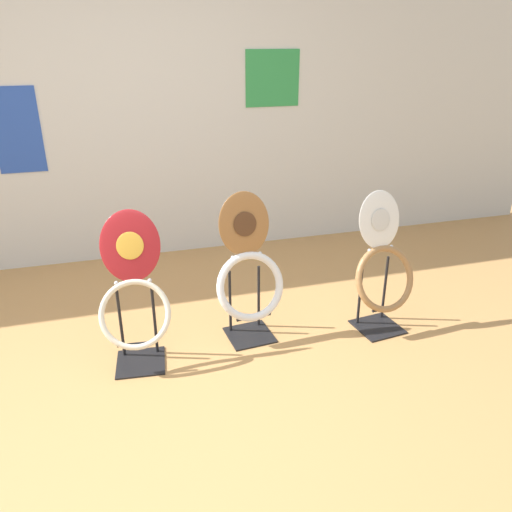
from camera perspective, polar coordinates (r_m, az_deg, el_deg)
ground_plane at (r=2.63m, az=-10.26°, el=-19.07°), size 14.00×14.00×0.00m
wall_back at (r=4.24m, az=-15.34°, el=16.56°), size 8.00×0.07×2.60m
toilet_seat_display_crimson_swirl at (r=2.90m, az=-13.78°, el=-4.23°), size 0.42×0.39×0.89m
toilet_seat_display_woodgrain at (r=3.06m, az=-0.84°, el=-2.04°), size 0.45×0.30×0.94m
toilet_seat_display_white_plain at (r=3.26m, az=14.29°, el=-1.54°), size 0.45×0.32×0.91m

